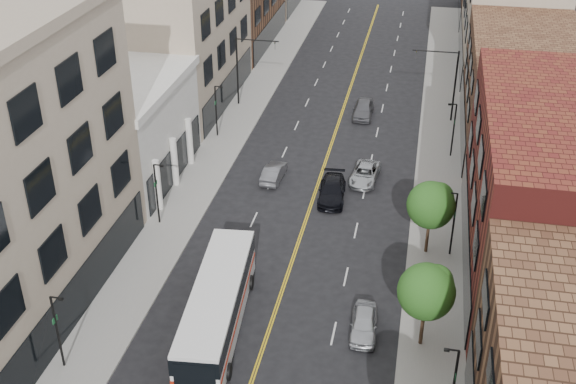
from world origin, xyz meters
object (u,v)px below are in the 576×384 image
Objects in this scene: city_bus at (217,304)px; car_parked_far at (364,323)px; car_lane_b at (365,174)px; car_lane_a at (332,191)px; car_lane_c at (363,109)px; car_lane_behind at (274,172)px.

city_bus is 3.18× the size of car_parked_far.
car_lane_a is at bearing -118.18° from car_lane_b.
city_bus is 2.75× the size of car_lane_c.
city_bus is 22.09m from car_lane_b.
car_lane_c is at bearing -109.37° from car_lane_behind.
car_lane_a is 1.10× the size of car_lane_c.
car_lane_c is at bearing 94.22° from car_parked_far.
car_lane_c reaches higher than car_lane_a.
car_lane_a reaches higher than car_parked_far.
car_lane_b is at bearing -167.50° from car_lane_behind.
car_parked_far is 0.98× the size of car_lane_behind.
car_lane_behind is 16.09m from car_lane_c.
car_parked_far is 19.60m from car_lane_b.
car_lane_behind is at bearing 86.98° from city_bus.
car_lane_c reaches higher than car_parked_far.
car_parked_far is 0.86× the size of car_lane_b.
car_parked_far reaches higher than car_lane_b.
car_parked_far is 0.79× the size of car_lane_a.
city_bus reaches higher than car_lane_behind.
car_lane_b is 13.68m from car_lane_c.
car_lane_a is (4.62, 17.37, -1.15)m from city_bus.
car_lane_a is at bearing 103.14° from car_parked_far.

